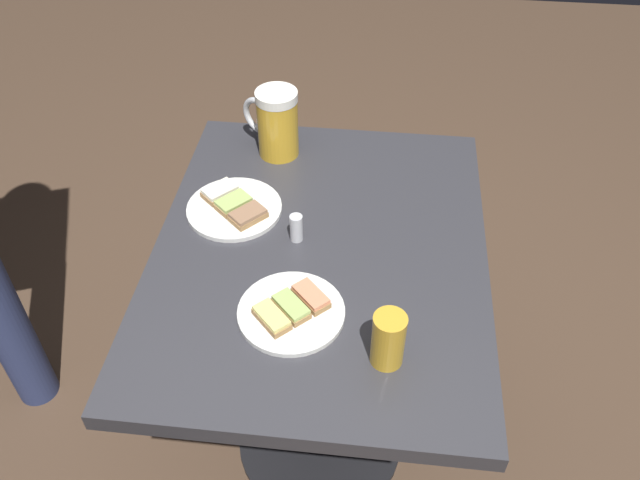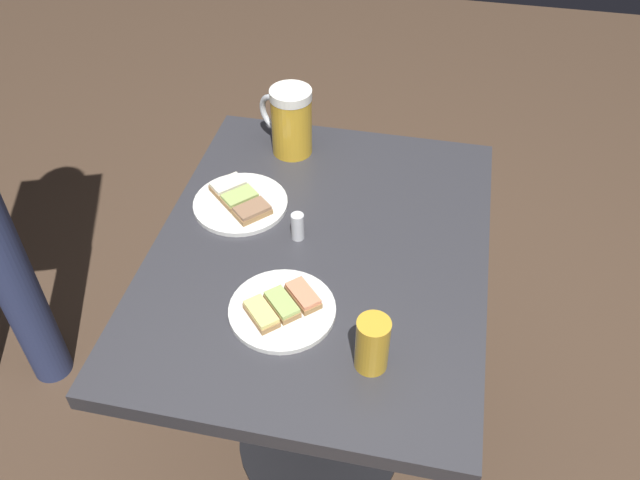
% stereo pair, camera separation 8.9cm
% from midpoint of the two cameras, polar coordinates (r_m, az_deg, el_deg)
% --- Properties ---
extents(ground_plane, '(6.00, 6.00, 0.00)m').
position_cam_midpoint_polar(ground_plane, '(1.87, -1.42, -17.05)').
color(ground_plane, '#4C3828').
extents(cafe_table, '(0.84, 0.65, 0.73)m').
position_cam_midpoint_polar(cafe_table, '(1.41, -1.82, -5.43)').
color(cafe_table, black).
rests_on(cafe_table, ground_plane).
extents(plate_near, '(0.19, 0.19, 0.03)m').
position_cam_midpoint_polar(plate_near, '(1.17, -4.73, -6.24)').
color(plate_near, white).
rests_on(plate_near, cafe_table).
extents(plate_far, '(0.20, 0.20, 0.03)m').
position_cam_midpoint_polar(plate_far, '(1.38, -9.33, 2.81)').
color(plate_far, white).
rests_on(plate_far, cafe_table).
extents(beer_mug, '(0.11, 0.14, 0.16)m').
position_cam_midpoint_polar(beer_mug, '(1.50, -5.57, 10.10)').
color(beer_mug, gold).
rests_on(beer_mug, cafe_table).
extents(beer_glass_small, '(0.06, 0.06, 0.11)m').
position_cam_midpoint_polar(beer_glass_small, '(1.07, 3.58, -8.75)').
color(beer_glass_small, gold).
rests_on(beer_glass_small, cafe_table).
extents(salt_shaker, '(0.03, 0.03, 0.06)m').
position_cam_midpoint_polar(salt_shaker, '(1.29, -4.06, 0.99)').
color(salt_shaker, silver).
rests_on(salt_shaker, cafe_table).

